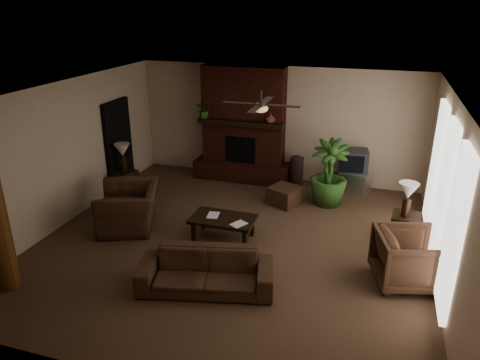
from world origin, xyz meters
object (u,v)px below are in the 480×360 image
(armchair_right, at_px, (408,256))
(ottoman, at_px, (285,196))
(sofa, at_px, (206,265))
(lamp_right, at_px, (408,193))
(side_table_left, at_px, (125,182))
(coffee_table, at_px, (223,220))
(floor_plant, at_px, (328,187))
(floor_vase, at_px, (296,168))
(tv_stand, at_px, (351,181))
(side_table_right, at_px, (405,228))
(armchair_left, at_px, (129,201))
(lamp_left, at_px, (122,152))

(armchair_right, xyz_separation_m, ottoman, (-2.48, 2.40, -0.29))
(sofa, bearing_deg, lamp_right, 26.15)
(sofa, relative_size, side_table_left, 3.79)
(ottoman, bearing_deg, sofa, -98.20)
(coffee_table, bearing_deg, floor_plant, 52.33)
(sofa, height_order, ottoman, sofa)
(side_table_left, xyz_separation_m, lamp_right, (6.14, -0.53, 0.73))
(floor_vase, relative_size, lamp_right, 1.18)
(coffee_table, xyz_separation_m, tv_stand, (2.13, 3.06, -0.12))
(side_table_right, bearing_deg, tv_stand, 117.68)
(floor_plant, xyz_separation_m, lamp_right, (1.55, -1.34, 0.59))
(tv_stand, xyz_separation_m, side_table_right, (1.14, -2.17, 0.03))
(armchair_right, bearing_deg, ottoman, 30.22)
(floor_plant, distance_m, side_table_right, 2.05)
(coffee_table, bearing_deg, armchair_left, -177.09)
(sofa, xyz_separation_m, lamp_right, (2.95, 2.42, 0.59))
(side_table_right, xyz_separation_m, lamp_right, (-0.04, -0.06, 0.73))
(armchair_right, bearing_deg, tv_stand, 1.79)
(floor_vase, bearing_deg, side_table_left, -155.48)
(sofa, xyz_separation_m, armchair_left, (-2.21, 1.50, 0.15))
(sofa, relative_size, lamp_left, 3.21)
(tv_stand, relative_size, lamp_right, 1.31)
(floor_vase, xyz_separation_m, floor_plant, (0.87, -0.89, -0.02))
(lamp_left, bearing_deg, side_table_right, -4.65)
(sofa, relative_size, floor_vase, 2.71)
(ottoman, relative_size, lamp_left, 0.92)
(ottoman, bearing_deg, lamp_right, -23.15)
(floor_plant, height_order, lamp_left, lamp_left)
(armchair_left, distance_m, lamp_right, 5.26)
(coffee_table, xyz_separation_m, lamp_left, (-2.91, 1.39, 0.63))
(lamp_left, bearing_deg, sofa, -43.05)
(armchair_right, xyz_separation_m, lamp_left, (-6.17, 1.92, 0.51))
(side_table_left, relative_size, lamp_right, 0.85)
(side_table_left, height_order, lamp_right, lamp_right)
(armchair_right, relative_size, floor_vase, 1.27)
(ottoman, height_order, tv_stand, tv_stand)
(ottoman, bearing_deg, tv_stand, 41.28)
(ottoman, height_order, lamp_right, lamp_right)
(sofa, distance_m, side_table_left, 4.35)
(tv_stand, distance_m, floor_vase, 1.33)
(side_table_left, relative_size, lamp_left, 0.85)
(tv_stand, height_order, side_table_right, side_table_right)
(lamp_left, xyz_separation_m, lamp_right, (6.14, -0.56, 0.00))
(sofa, relative_size, lamp_right, 3.21)
(tv_stand, height_order, floor_plant, floor_plant)
(side_table_left, bearing_deg, armchair_right, -17.00)
(tv_stand, bearing_deg, coffee_table, -106.75)
(armchair_left, relative_size, tv_stand, 1.51)
(ottoman, xyz_separation_m, floor_vase, (0.03, 1.18, 0.23))
(sofa, distance_m, lamp_right, 3.86)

